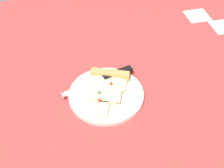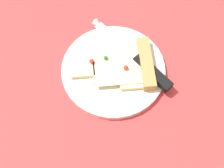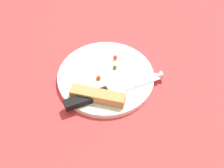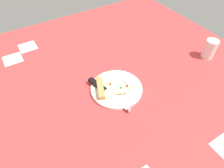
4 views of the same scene
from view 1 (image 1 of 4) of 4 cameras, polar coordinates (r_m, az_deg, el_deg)
ground_plane at (r=85.86cm, az=2.90°, el=-4.87°), size 137.81×137.81×3.00cm
plate at (r=86.46cm, az=-1.14°, el=-2.13°), size 22.45×22.45×1.32cm
pizza_slice at (r=87.16cm, az=-0.86°, el=-0.23°), size 19.06×14.49×2.33cm
knife at (r=89.41cm, az=-1.22°, el=1.08°), size 7.99×23.77×2.45cm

